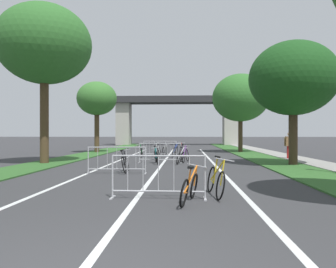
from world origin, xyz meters
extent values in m
cube|color=#2D5B26|center=(-5.93, 20.79, 0.03)|extent=(2.22, 50.83, 0.05)
cube|color=#2D5B26|center=(5.93, 20.79, 0.03)|extent=(2.22, 50.83, 0.05)
cube|color=gray|center=(7.88, 20.79, 0.04)|extent=(1.69, 50.83, 0.08)
cube|color=silver|center=(0.00, 14.70, 0.00)|extent=(0.14, 29.41, 0.01)
cube|color=silver|center=(2.65, 14.70, 0.00)|extent=(0.14, 29.41, 0.01)
cube|color=silver|center=(-2.65, 14.70, 0.00)|extent=(0.14, 29.41, 0.01)
cube|color=#2D2D30|center=(0.00, 42.01, 6.09)|extent=(17.72, 3.56, 0.84)
cube|color=#ADA89E|center=(-7.22, 42.01, 2.83)|extent=(1.80, 2.40, 5.67)
cube|color=#ADA89E|center=(7.22, 42.01, 2.83)|extent=(1.80, 2.40, 5.67)
cylinder|color=#4C3823|center=(-6.09, 13.68, 2.18)|extent=(0.44, 0.44, 4.36)
ellipsoid|color=#2D6628|center=(-6.09, 13.68, 6.17)|extent=(4.81, 4.81, 4.09)
cylinder|color=#4C3823|center=(-6.01, 23.61, 1.61)|extent=(0.39, 0.39, 3.21)
ellipsoid|color=#38702D|center=(-6.01, 23.61, 4.42)|extent=(3.22, 3.22, 2.74)
cylinder|color=#3D2D1E|center=(6.44, 13.44, 1.33)|extent=(0.42, 0.42, 2.66)
ellipsoid|color=#194719|center=(6.44, 13.44, 4.26)|extent=(4.27, 4.27, 3.63)
cylinder|color=#3D2D1E|center=(5.72, 24.59, 1.39)|extent=(0.36, 0.36, 2.78)
ellipsoid|color=#2D6628|center=(5.72, 24.59, 4.51)|extent=(4.62, 4.62, 3.93)
cylinder|color=#ADADB2|center=(-0.59, 4.86, 0.53)|extent=(0.04, 0.04, 1.05)
cube|color=#ADADB2|center=(-0.59, 4.86, 0.01)|extent=(0.07, 0.44, 0.03)
cylinder|color=#ADADB2|center=(1.64, 4.83, 0.53)|extent=(0.04, 0.04, 1.05)
cube|color=#ADADB2|center=(1.64, 4.83, 0.01)|extent=(0.07, 0.44, 0.03)
cylinder|color=#ADADB2|center=(0.52, 4.85, 1.03)|extent=(2.23, 0.07, 0.04)
cylinder|color=#ADADB2|center=(0.52, 4.85, 0.18)|extent=(2.23, 0.07, 0.04)
cylinder|color=#ADADB2|center=(-0.22, 4.86, 0.61)|extent=(0.02, 0.02, 0.87)
cylinder|color=#ADADB2|center=(0.15, 4.85, 0.61)|extent=(0.02, 0.02, 0.87)
cylinder|color=#ADADB2|center=(0.52, 4.85, 0.61)|extent=(0.02, 0.02, 0.87)
cylinder|color=#ADADB2|center=(0.90, 4.84, 0.61)|extent=(0.02, 0.02, 0.87)
cylinder|color=#ADADB2|center=(1.27, 4.84, 0.61)|extent=(0.02, 0.02, 0.87)
cylinder|color=#ADADB2|center=(-2.61, 9.66, 0.53)|extent=(0.04, 0.04, 1.05)
cube|color=#ADADB2|center=(-2.61, 9.66, 0.01)|extent=(0.08, 0.44, 0.03)
cylinder|color=#ADADB2|center=(-0.38, 9.77, 0.53)|extent=(0.04, 0.04, 1.05)
cube|color=#ADADB2|center=(-0.38, 9.77, 0.01)|extent=(0.08, 0.44, 0.03)
cylinder|color=#ADADB2|center=(-1.49, 9.72, 1.03)|extent=(2.23, 0.15, 0.04)
cylinder|color=#ADADB2|center=(-1.49, 9.72, 0.18)|extent=(2.23, 0.15, 0.04)
cylinder|color=#ADADB2|center=(-2.23, 9.68, 0.61)|extent=(0.02, 0.02, 0.87)
cylinder|color=#ADADB2|center=(-1.86, 9.70, 0.61)|extent=(0.02, 0.02, 0.87)
cylinder|color=#ADADB2|center=(-1.49, 9.72, 0.61)|extent=(0.02, 0.02, 0.87)
cylinder|color=#ADADB2|center=(-1.12, 9.74, 0.61)|extent=(0.02, 0.02, 0.87)
cylinder|color=#ADADB2|center=(-0.75, 9.75, 0.61)|extent=(0.02, 0.02, 0.87)
cylinder|color=#ADADB2|center=(-1.28, 14.63, 0.53)|extent=(0.04, 0.04, 1.05)
cube|color=#ADADB2|center=(-1.28, 14.63, 0.01)|extent=(0.08, 0.44, 0.03)
cylinder|color=#ADADB2|center=(0.94, 14.54, 0.53)|extent=(0.04, 0.04, 1.05)
cube|color=#ADADB2|center=(0.94, 14.54, 0.01)|extent=(0.08, 0.44, 0.03)
cylinder|color=#ADADB2|center=(-0.17, 14.59, 1.03)|extent=(2.23, 0.13, 0.04)
cylinder|color=#ADADB2|center=(-0.17, 14.59, 0.18)|extent=(2.23, 0.13, 0.04)
cylinder|color=#ADADB2|center=(-0.91, 14.61, 0.61)|extent=(0.02, 0.02, 0.87)
cylinder|color=#ADADB2|center=(-0.54, 14.60, 0.61)|extent=(0.02, 0.02, 0.87)
cylinder|color=#ADADB2|center=(-0.17, 14.59, 0.61)|extent=(0.02, 0.02, 0.87)
cylinder|color=#ADADB2|center=(0.20, 14.57, 0.61)|extent=(0.02, 0.02, 0.87)
cylinder|color=#ADADB2|center=(0.57, 14.56, 0.61)|extent=(0.02, 0.02, 0.87)
cylinder|color=#ADADB2|center=(-1.65, 19.48, 0.53)|extent=(0.04, 0.04, 1.05)
cube|color=#ADADB2|center=(-1.65, 19.48, 0.01)|extent=(0.07, 0.44, 0.03)
cylinder|color=#ADADB2|center=(0.58, 19.43, 0.53)|extent=(0.04, 0.04, 1.05)
cube|color=#ADADB2|center=(0.58, 19.43, 0.01)|extent=(0.07, 0.44, 0.03)
cylinder|color=#ADADB2|center=(-0.54, 19.45, 1.03)|extent=(2.23, 0.09, 0.04)
cylinder|color=#ADADB2|center=(-0.54, 19.45, 0.18)|extent=(2.23, 0.09, 0.04)
cylinder|color=#ADADB2|center=(-1.28, 19.47, 0.61)|extent=(0.02, 0.02, 0.87)
cylinder|color=#ADADB2|center=(-0.91, 19.46, 0.61)|extent=(0.02, 0.02, 0.87)
cylinder|color=#ADADB2|center=(-0.54, 19.45, 0.61)|extent=(0.02, 0.02, 0.87)
cylinder|color=#ADADB2|center=(-0.17, 19.44, 0.61)|extent=(0.02, 0.02, 0.87)
cylinder|color=#ADADB2|center=(0.20, 19.44, 0.61)|extent=(0.02, 0.02, 0.87)
torus|color=black|center=(-0.57, 19.58, 0.34)|extent=(0.20, 0.68, 0.67)
torus|color=black|center=(-0.67, 18.59, 0.34)|extent=(0.20, 0.68, 0.67)
cylinder|color=silver|center=(-0.65, 19.11, 0.63)|extent=(0.22, 0.96, 0.62)
cylinder|color=silver|center=(-0.63, 19.30, 0.56)|extent=(0.11, 0.13, 0.55)
cylinder|color=silver|center=(-0.58, 19.42, 0.31)|extent=(0.06, 0.32, 0.08)
cylinder|color=silver|center=(-0.71, 18.62, 0.63)|extent=(0.11, 0.10, 0.59)
cube|color=black|center=(-0.66, 19.34, 0.83)|extent=(0.13, 0.25, 0.06)
cylinder|color=#99999E|center=(-0.74, 18.65, 0.92)|extent=(0.45, 0.08, 0.08)
torus|color=black|center=(0.89, 20.36, 0.33)|extent=(0.17, 0.66, 0.65)
torus|color=black|center=(0.83, 19.40, 0.33)|extent=(0.17, 0.66, 0.65)
cylinder|color=red|center=(0.90, 19.90, 0.64)|extent=(0.07, 0.93, 0.65)
cylinder|color=red|center=(0.91, 20.08, 0.56)|extent=(0.13, 0.11, 0.57)
cylinder|color=red|center=(0.88, 20.20, 0.30)|extent=(0.05, 0.31, 0.08)
cylinder|color=red|center=(0.88, 19.43, 0.64)|extent=(0.13, 0.09, 0.62)
cube|color=black|center=(0.94, 20.11, 0.84)|extent=(0.12, 0.25, 0.06)
cylinder|color=#99999E|center=(0.92, 19.45, 0.95)|extent=(0.51, 0.06, 0.09)
torus|color=black|center=(1.86, 5.77, 0.35)|extent=(0.25, 0.71, 0.69)
torus|color=black|center=(1.99, 4.71, 0.35)|extent=(0.25, 0.71, 0.69)
cylinder|color=gold|center=(1.97, 5.27, 0.65)|extent=(0.28, 1.03, 0.64)
cylinder|color=gold|center=(1.94, 5.48, 0.63)|extent=(0.16, 0.14, 0.67)
cylinder|color=gold|center=(1.87, 5.60, 0.32)|extent=(0.06, 0.35, 0.08)
cylinder|color=gold|center=(2.04, 4.74, 0.65)|extent=(0.15, 0.11, 0.61)
cube|color=black|center=(2.00, 5.52, 0.96)|extent=(0.14, 0.25, 0.07)
cylinder|color=#99999E|center=(2.09, 4.77, 0.95)|extent=(0.47, 0.09, 0.11)
torus|color=black|center=(-1.21, 9.68, 0.34)|extent=(0.23, 0.70, 0.68)
torus|color=black|center=(-1.28, 10.72, 0.34)|extent=(0.23, 0.70, 0.68)
cylinder|color=black|center=(-1.30, 10.17, 0.60)|extent=(0.22, 1.02, 0.55)
cylinder|color=black|center=(-1.28, 9.97, 0.59)|extent=(0.18, 0.13, 0.61)
cylinder|color=black|center=(-1.22, 9.85, 0.32)|extent=(0.04, 0.34, 0.08)
cylinder|color=black|center=(-1.33, 10.70, 0.60)|extent=(0.15, 0.10, 0.52)
cube|color=black|center=(-1.35, 9.93, 0.89)|extent=(0.12, 0.25, 0.07)
cylinder|color=#99999E|center=(-1.39, 10.67, 0.86)|extent=(0.52, 0.06, 0.14)
torus|color=black|center=(0.41, 18.56, 0.35)|extent=(0.24, 0.71, 0.69)
torus|color=black|center=(0.57, 19.60, 0.35)|extent=(0.24, 0.71, 0.69)
cylinder|color=#1E389E|center=(0.53, 19.05, 0.63)|extent=(0.28, 1.01, 0.59)
cylinder|color=#1E389E|center=(0.49, 18.85, 0.59)|extent=(0.13, 0.14, 0.61)
cylinder|color=#1E389E|center=(0.43, 18.73, 0.32)|extent=(0.07, 0.34, 0.08)
cylinder|color=#1E389E|center=(0.61, 19.57, 0.63)|extent=(0.12, 0.11, 0.56)
cube|color=black|center=(0.53, 18.81, 0.89)|extent=(0.14, 0.25, 0.06)
cylinder|color=#99999E|center=(0.65, 19.54, 0.91)|extent=(0.47, 0.10, 0.10)
torus|color=black|center=(1.04, 14.50, 0.35)|extent=(0.27, 0.70, 0.69)
torus|color=black|center=(1.28, 15.55, 0.35)|extent=(0.27, 0.70, 0.69)
cylinder|color=#662884|center=(1.12, 15.01, 0.61)|extent=(0.20, 1.05, 0.57)
cylinder|color=#662884|center=(1.07, 14.80, 0.62)|extent=(0.15, 0.11, 0.67)
cylinder|color=#662884|center=(1.08, 14.66, 0.32)|extent=(0.11, 0.35, 0.08)
cylinder|color=#662884|center=(1.24, 15.54, 0.61)|extent=(0.12, 0.08, 0.54)
cube|color=black|center=(1.03, 14.78, 0.96)|extent=(0.16, 0.26, 0.06)
cylinder|color=#99999E|center=(1.20, 15.52, 0.88)|extent=(0.48, 0.13, 0.09)
torus|color=black|center=(1.15, 3.91, 0.31)|extent=(0.28, 0.63, 0.62)
torus|color=black|center=(1.38, 4.91, 0.31)|extent=(0.28, 0.63, 0.62)
cylinder|color=orange|center=(1.30, 4.38, 0.55)|extent=(0.34, 0.96, 0.53)
cylinder|color=orange|center=(1.25, 4.19, 0.55)|extent=(0.13, 0.14, 0.57)
cylinder|color=orange|center=(1.18, 4.07, 0.29)|extent=(0.09, 0.33, 0.07)
cylinder|color=orange|center=(1.41, 4.87, 0.55)|extent=(0.11, 0.11, 0.50)
cube|color=black|center=(1.29, 4.14, 0.83)|extent=(0.16, 0.26, 0.07)
cylinder|color=#99999E|center=(1.45, 4.84, 0.80)|extent=(0.47, 0.13, 0.11)
torus|color=black|center=(-0.42, 14.61, 0.33)|extent=(0.23, 0.67, 0.67)
torus|color=black|center=(-0.24, 13.56, 0.33)|extent=(0.23, 0.67, 0.67)
cylinder|color=#197A7F|center=(-0.36, 14.10, 0.59)|extent=(0.16, 1.03, 0.55)
cylinder|color=#197A7F|center=(-0.40, 14.30, 0.59)|extent=(0.13, 0.11, 0.62)
cylinder|color=#197A7F|center=(-0.39, 14.44, 0.31)|extent=(0.09, 0.34, 0.08)
cylinder|color=#197A7F|center=(-0.27, 13.58, 0.59)|extent=(0.11, 0.08, 0.52)
cube|color=black|center=(-0.44, 14.33, 0.90)|extent=(0.14, 0.25, 0.06)
cylinder|color=#99999E|center=(-0.31, 13.60, 0.84)|extent=(0.47, 0.11, 0.08)
torus|color=black|center=(0.82, 13.62, 0.30)|extent=(0.27, 0.62, 0.60)
torus|color=black|center=(1.01, 14.65, 0.30)|extent=(0.27, 0.62, 0.60)
cylinder|color=#B7B7BC|center=(0.97, 14.10, 0.57)|extent=(0.33, 0.99, 0.57)
cylinder|color=#B7B7BC|center=(0.93, 13.91, 0.56)|extent=(0.16, 0.14, 0.62)
cylinder|color=#B7B7BC|center=(0.85, 13.79, 0.28)|extent=(0.08, 0.34, 0.07)
cylinder|color=#B7B7BC|center=(1.06, 14.61, 0.57)|extent=(0.14, 0.11, 0.54)
cube|color=black|center=(0.98, 13.86, 0.87)|extent=(0.15, 0.26, 0.07)
cylinder|color=#99999E|center=(1.11, 14.58, 0.84)|extent=(0.47, 0.11, 0.13)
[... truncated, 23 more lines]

